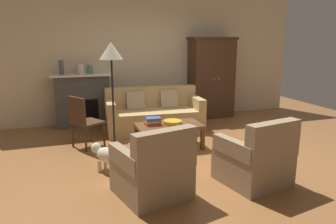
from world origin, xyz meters
TOP-DOWN VIEW (x-y plane):
  - ground_plane at (0.00, 0.00)m, footprint 9.60×9.60m
  - back_wall at (0.00, 2.55)m, footprint 7.20×0.10m
  - fireplace at (-1.55, 2.30)m, footprint 1.26×0.48m
  - armoire at (1.40, 2.22)m, footprint 1.06×0.57m
  - couch at (-0.21, 1.50)m, footprint 1.97×0.98m
  - coffee_table at (-0.27, 0.36)m, footprint 1.10×0.60m
  - fruit_bowl at (-0.22, 0.34)m, footprint 0.32×0.32m
  - book_stack at (-0.54, 0.40)m, footprint 0.26×0.19m
  - mantel_vase_slate at (-1.93, 2.28)m, footprint 0.10×0.10m
  - mantel_vase_cream at (-1.55, 2.28)m, footprint 0.15×0.15m
  - mantel_vase_jade at (-1.37, 2.28)m, footprint 0.12×0.12m
  - armchair_near_left at (-1.00, -1.22)m, footprint 0.93×0.93m
  - armchair_near_right at (0.34, -1.30)m, footprint 0.90×0.90m
  - side_chair_wooden at (-1.65, 0.82)m, footprint 0.60×0.60m
  - floor_lamp at (-1.20, 0.37)m, footprint 0.36×0.36m
  - dog at (-1.43, -0.32)m, footprint 0.41×0.49m

SIDE VIEW (x-z plane):
  - ground_plane at x=0.00m, z-range 0.00..0.00m
  - dog at x=-1.43m, z-range 0.05..0.44m
  - armchair_near_left at x=-1.00m, z-range -0.12..0.76m
  - armchair_near_right at x=0.34m, z-range -0.12..0.76m
  - couch at x=-0.21m, z-range -0.11..0.75m
  - coffee_table at x=-0.27m, z-range 0.16..0.58m
  - fruit_bowl at x=-0.22m, z-range 0.42..0.49m
  - book_stack at x=-0.54m, z-range 0.42..0.55m
  - side_chair_wooden at x=-1.65m, z-range 0.06..0.96m
  - fireplace at x=-1.55m, z-range 0.01..1.13m
  - armoire at x=1.40m, z-range 0.00..1.87m
  - mantel_vase_jade at x=-1.37m, z-range 1.12..1.29m
  - mantel_vase_cream at x=-1.55m, z-range 1.12..1.32m
  - mantel_vase_slate at x=-1.93m, z-range 1.12..1.41m
  - back_wall at x=0.00m, z-range 0.00..2.80m
  - floor_lamp at x=-1.20m, z-range 0.66..2.44m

